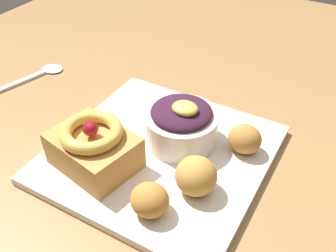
# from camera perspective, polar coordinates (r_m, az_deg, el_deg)

# --- Properties ---
(dining_table) EXTENTS (1.26, 1.07, 0.73)m
(dining_table) POSITION_cam_1_polar(r_m,az_deg,el_deg) (0.67, 9.63, -4.23)
(dining_table) COLOR olive
(dining_table) RESTS_ON ground_plane
(front_plate) EXTENTS (0.27, 0.27, 0.01)m
(front_plate) POSITION_cam_1_polar(r_m,az_deg,el_deg) (0.52, -1.10, -4.14)
(front_plate) COLOR white
(front_plate) RESTS_ON dining_table
(cake_slice) EXTENTS (0.12, 0.10, 0.07)m
(cake_slice) POSITION_cam_1_polar(r_m,az_deg,el_deg) (0.48, -11.03, -3.05)
(cake_slice) COLOR #C68E47
(cake_slice) RESTS_ON front_plate
(berry_ramekin) EXTENTS (0.10, 0.10, 0.07)m
(berry_ramekin) POSITION_cam_1_polar(r_m,az_deg,el_deg) (0.51, 1.98, 0.35)
(berry_ramekin) COLOR white
(berry_ramekin) RESTS_ON front_plate
(fritter_front) EXTENTS (0.05, 0.05, 0.05)m
(fritter_front) POSITION_cam_1_polar(r_m,az_deg,el_deg) (0.45, 4.19, -7.42)
(fritter_front) COLOR gold
(fritter_front) RESTS_ON front_plate
(fritter_middle) EXTENTS (0.04, 0.04, 0.04)m
(fritter_middle) POSITION_cam_1_polar(r_m,az_deg,el_deg) (0.43, -2.74, -10.94)
(fritter_middle) COLOR #BC7F38
(fritter_middle) RESTS_ON front_plate
(fritter_back) EXTENTS (0.04, 0.04, 0.04)m
(fritter_back) POSITION_cam_1_polar(r_m,az_deg,el_deg) (0.51, 11.34, -1.89)
(fritter_back) COLOR #BC7F38
(fritter_back) RESTS_ON front_plate
(spoon) EXTENTS (0.05, 0.12, 0.00)m
(spoon) POSITION_cam_1_polar(r_m,az_deg,el_deg) (0.73, -18.61, 7.33)
(spoon) COLOR silver
(spoon) RESTS_ON dining_table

